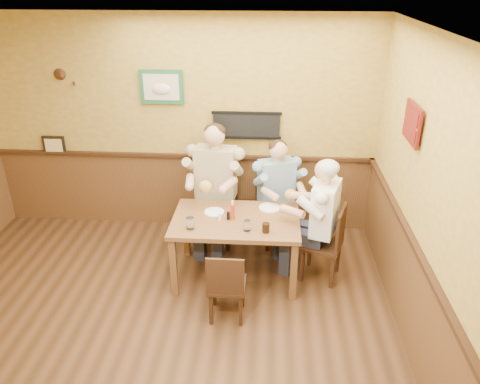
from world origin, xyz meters
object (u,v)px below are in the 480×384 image
(water_glass_mid, at_px, (247,226))
(pepper_shaker, at_px, (228,216))
(salt_shaker, at_px, (220,217))
(chair_back_right, at_px, (275,212))
(chair_back_left, at_px, (217,207))
(cola_tumbler, at_px, (266,228))
(dining_table, at_px, (236,226))
(hot_sauce_bottle, at_px, (233,211))
(chair_right_end, at_px, (322,242))
(diner_blue_polo, at_px, (276,198))
(water_glass_left, at_px, (190,223))
(diner_tan_shirt, at_px, (216,192))
(chair_near_side, at_px, (227,283))
(diner_white_elder, at_px, (323,227))

(water_glass_mid, height_order, pepper_shaker, water_glass_mid)
(salt_shaker, bearing_deg, chair_back_right, 53.12)
(chair_back_left, bearing_deg, cola_tumbler, -50.30)
(water_glass_mid, distance_m, salt_shaker, 0.37)
(dining_table, relative_size, hot_sauce_bottle, 6.99)
(water_glass_mid, bearing_deg, pepper_shaker, 134.51)
(chair_back_right, xyz_separation_m, chair_right_end, (0.52, -0.73, 0.02))
(chair_back_left, relative_size, chair_right_end, 1.10)
(chair_back_right, xyz_separation_m, diner_blue_polo, (0.00, 0.00, 0.19))
(chair_back_left, height_order, salt_shaker, chair_back_left)
(water_glass_left, xyz_separation_m, salt_shaker, (0.29, 0.20, -0.02))
(diner_blue_polo, relative_size, hot_sauce_bottle, 6.28)
(salt_shaker, bearing_deg, chair_back_left, 99.30)
(chair_back_left, distance_m, salt_shaker, 0.84)
(chair_back_right, relative_size, hot_sauce_bottle, 4.39)
(chair_back_right, xyz_separation_m, hot_sauce_bottle, (-0.48, -0.78, 0.41))
(pepper_shaker, bearing_deg, water_glass_mid, -45.49)
(diner_tan_shirt, bearing_deg, hot_sauce_bottle, -62.97)
(chair_near_side, distance_m, diner_tan_shirt, 1.49)
(dining_table, bearing_deg, chair_back_right, 60.01)
(diner_white_elder, bearing_deg, pepper_shaker, -68.08)
(dining_table, xyz_separation_m, water_glass_mid, (0.14, -0.25, 0.15))
(diner_tan_shirt, bearing_deg, water_glass_mid, -58.55)
(diner_blue_polo, bearing_deg, hot_sauce_bottle, -143.29)
(chair_right_end, xyz_separation_m, salt_shaker, (-1.14, -0.10, 0.34))
(diner_white_elder, height_order, water_glass_left, diner_white_elder)
(dining_table, distance_m, chair_right_end, 0.99)
(diner_blue_polo, distance_m, salt_shaker, 1.04)
(diner_blue_polo, bearing_deg, diner_white_elder, -76.01)
(diner_blue_polo, distance_m, pepper_shaker, 0.97)
(chair_right_end, height_order, hot_sauce_bottle, hot_sauce_bottle)
(chair_near_side, relative_size, water_glass_left, 6.08)
(water_glass_mid, height_order, hot_sauce_bottle, hot_sauce_bottle)
(salt_shaker, bearing_deg, water_glass_left, -145.36)
(chair_back_left, height_order, pepper_shaker, chair_back_left)
(dining_table, xyz_separation_m, diner_white_elder, (0.97, 0.05, -0.01))
(chair_near_side, relative_size, pepper_shaker, 8.69)
(water_glass_mid, bearing_deg, chair_back_right, 73.27)
(chair_right_end, xyz_separation_m, water_glass_left, (-1.43, -0.30, 0.36))
(diner_tan_shirt, height_order, diner_blue_polo, diner_tan_shirt)
(water_glass_mid, relative_size, hot_sauce_bottle, 0.58)
(water_glass_left, height_order, hot_sauce_bottle, hot_sauce_bottle)
(dining_table, xyz_separation_m, salt_shaker, (-0.17, -0.05, 0.14))
(water_glass_mid, bearing_deg, hot_sauce_bottle, 126.08)
(cola_tumbler, distance_m, hot_sauce_bottle, 0.45)
(pepper_shaker, bearing_deg, chair_right_end, 3.85)
(chair_near_side, bearing_deg, chair_right_end, -143.02)
(chair_back_left, relative_size, pepper_shaker, 10.99)
(dining_table, height_order, chair_back_right, chair_back_right)
(water_glass_mid, relative_size, salt_shaker, 1.28)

